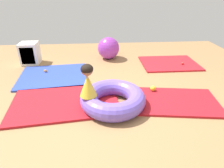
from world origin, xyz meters
name	(u,v)px	position (x,y,z in m)	size (l,w,h in m)	color
ground_plane	(108,104)	(0.00, 0.00, 0.00)	(8.00, 8.00, 0.00)	#9E7549
gym_mat_near_left	(65,102)	(-0.77, 0.08, 0.02)	(1.87, 1.16, 0.04)	#B21923
gym_mat_far_left	(53,76)	(-1.20, 1.23, 0.02)	(1.49, 1.26, 0.04)	#2D47B7
gym_mat_front	(172,101)	(1.15, -0.03, 0.02)	(1.61, 0.93, 0.04)	#B21923
gym_mat_near_right	(169,63)	(1.73, 1.81, 0.02)	(1.45, 1.10, 0.04)	red
inflatable_cushion	(113,99)	(0.07, -0.08, 0.15)	(1.12, 1.12, 0.30)	#7056D1
child_in_yellow	(88,81)	(-0.33, -0.19, 0.56)	(0.31, 0.31, 0.54)	yellow
play_ball_red	(183,63)	(2.02, 1.65, 0.07)	(0.07, 0.07, 0.07)	red
play_ball_green	(102,88)	(-0.09, 0.46, 0.08)	(0.09, 0.09, 0.09)	green
play_ball_orange	(45,71)	(-1.41, 1.42, 0.07)	(0.07, 0.07, 0.07)	orange
play_ball_yellow	(153,88)	(0.89, 0.33, 0.09)	(0.10, 0.10, 0.10)	yellow
exercise_ball_large	(109,48)	(0.14, 2.37, 0.30)	(0.61, 0.61, 0.61)	purple
storage_cube	(30,54)	(-1.94, 2.11, 0.28)	(0.44, 0.44, 0.56)	white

